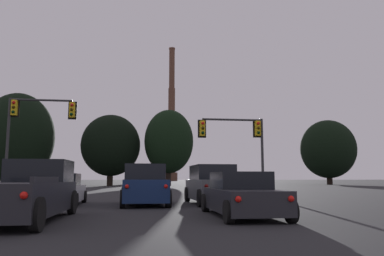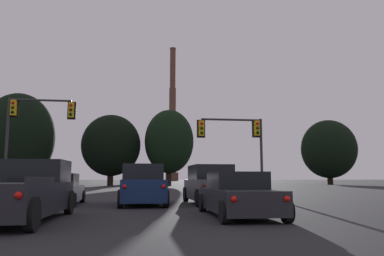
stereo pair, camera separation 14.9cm
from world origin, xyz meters
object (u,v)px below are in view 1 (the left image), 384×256
Objects in this scene: hatchback_left_lane_front at (61,190)px; traffic_light_overhead_right at (241,137)px; suv_center_lane_front at (144,185)px; sedan_right_lane_second at (241,195)px; smokestack at (171,127)px; traffic_light_overhead_left at (31,122)px; suv_right_lane_front at (212,185)px; pickup_truck_left_lane_second at (26,193)px.

traffic_light_overhead_right is at bearing 31.58° from hatchback_left_lane_front.
traffic_light_overhead_right is at bearing 45.18° from suv_center_lane_front.
sedan_right_lane_second is 165.00m from smokestack.
hatchback_left_lane_front is 0.63× the size of traffic_light_overhead_left.
hatchback_left_lane_front is 12.90m from traffic_light_overhead_right.
pickup_truck_left_lane_second is at bearing -137.88° from suv_right_lane_front.
suv_center_lane_front is 1.00× the size of suv_right_lane_front.
suv_right_lane_front is 9.33m from pickup_truck_left_lane_second.
traffic_light_overhead_right is (3.46, 12.94, 3.39)m from sedan_right_lane_second.
sedan_right_lane_second is (6.91, -6.05, 0.00)m from hatchback_left_lane_front.
traffic_light_overhead_right is at bearing 62.69° from suv_right_lane_front.
suv_center_lane_front is 0.08× the size of smokestack.
suv_right_lane_front reaches higher than sedan_right_lane_second.
suv_center_lane_front is 3.79m from hatchback_left_lane_front.
smokestack reaches higher than traffic_light_overhead_left.
smokestack reaches higher than sedan_right_lane_second.
sedan_right_lane_second is 13.82m from traffic_light_overhead_right.
smokestack reaches higher than traffic_light_overhead_right.
suv_center_lane_front is at bearing -94.74° from smokestack.
pickup_truck_left_lane_second is (-3.43, -6.15, -0.09)m from suv_center_lane_front.
suv_right_lane_front is at bearing 3.07° from suv_center_lane_front.
traffic_light_overhead_right is (3.29, 6.89, 3.16)m from suv_right_lane_front.
pickup_truck_left_lane_second is at bearing -95.76° from smokestack.
traffic_light_overhead_left is at bearing 113.62° from hatchback_left_lane_front.
sedan_right_lane_second is at bearing -63.73° from suv_center_lane_front.
smokestack is at bearing 82.10° from traffic_light_overhead_left.
traffic_light_overhead_right reaches higher than suv_right_lane_front.
hatchback_left_lane_front is at bearing -96.12° from smokestack.
suv_center_lane_front is 0.93× the size of traffic_light_overhead_right.
smokestack is at bearing 84.05° from pickup_truck_left_lane_second.
pickup_truck_left_lane_second is 1.33× the size of hatchback_left_lane_front.
traffic_light_overhead_right is (10.36, 6.89, 3.39)m from hatchback_left_lane_front.
hatchback_left_lane_front is at bearing 138.65° from sedan_right_lane_second.
hatchback_left_lane_front is 9.19m from sedan_right_lane_second.
smokestack is (9.74, 156.83, 24.15)m from suv_right_lane_front.
hatchback_left_lane_front is 0.88× the size of sedan_right_lane_second.
smokestack reaches higher than hatchback_left_lane_front.
suv_right_lane_front is at bearing 43.66° from pickup_truck_left_lane_second.
suv_center_lane_front reaches higher than sedan_right_lane_second.
smokestack is at bearing 81.84° from hatchback_left_lane_front.
suv_center_lane_front is at bearing -132.48° from traffic_light_overhead_right.
traffic_light_overhead_left is 14.29m from traffic_light_overhead_right.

